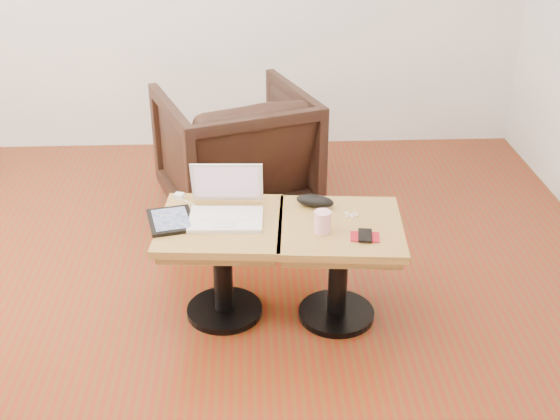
{
  "coord_description": "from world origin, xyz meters",
  "views": [
    {
      "loc": [
        0.32,
        -2.63,
        2.0
      ],
      "look_at": [
        0.44,
        0.12,
        0.55
      ],
      "focal_mm": 45.0,
      "sensor_mm": 36.0,
      "label": 1
    }
  ],
  "objects_px": {
    "side_table_left": "(222,245)",
    "side_table_right": "(339,248)",
    "laptop": "(226,207)",
    "armchair": "(236,152)",
    "striped_cup": "(322,222)"
  },
  "relations": [
    {
      "from": "side_table_right",
      "to": "armchair",
      "type": "relative_size",
      "value": 0.71
    },
    {
      "from": "side_table_left",
      "to": "side_table_right",
      "type": "xyz_separation_m",
      "value": [
        0.53,
        -0.05,
        0.0
      ]
    },
    {
      "from": "side_table_left",
      "to": "side_table_right",
      "type": "relative_size",
      "value": 0.99
    },
    {
      "from": "striped_cup",
      "to": "armchair",
      "type": "relative_size",
      "value": 0.12
    },
    {
      "from": "side_table_right",
      "to": "laptop",
      "type": "relative_size",
      "value": 1.74
    },
    {
      "from": "side_table_left",
      "to": "striped_cup",
      "type": "xyz_separation_m",
      "value": [
        0.44,
        -0.11,
        0.17
      ]
    },
    {
      "from": "side_table_left",
      "to": "laptop",
      "type": "distance_m",
      "value": 0.18
    },
    {
      "from": "laptop",
      "to": "armchair",
      "type": "height_order",
      "value": "armchair"
    },
    {
      "from": "side_table_left",
      "to": "side_table_right",
      "type": "bearing_deg",
      "value": -1.07
    },
    {
      "from": "side_table_left",
      "to": "armchair",
      "type": "relative_size",
      "value": 0.71
    },
    {
      "from": "laptop",
      "to": "armchair",
      "type": "distance_m",
      "value": 1.04
    },
    {
      "from": "side_table_right",
      "to": "striped_cup",
      "type": "height_order",
      "value": "striped_cup"
    },
    {
      "from": "laptop",
      "to": "armchair",
      "type": "relative_size",
      "value": 0.41
    },
    {
      "from": "side_table_left",
      "to": "striped_cup",
      "type": "relative_size",
      "value": 6.1
    },
    {
      "from": "striped_cup",
      "to": "armchair",
      "type": "bearing_deg",
      "value": 108.24
    }
  ]
}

